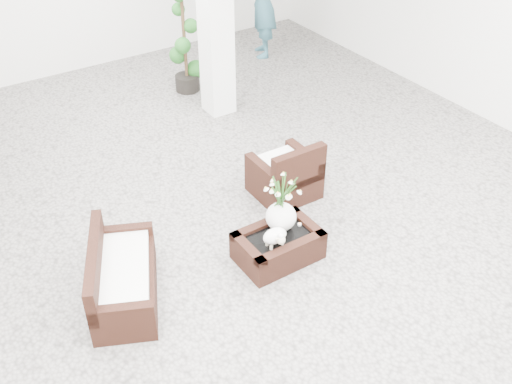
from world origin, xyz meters
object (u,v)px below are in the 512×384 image
coffee_table (278,247)px  loveseat (123,272)px  topiary (185,43)px  armchair (285,168)px

coffee_table → loveseat: loveseat is taller
coffee_table → topiary: bearing=75.1°
armchair → loveseat: 2.49m
coffee_table → armchair: size_ratio=1.14×
coffee_table → loveseat: (-1.65, 0.36, 0.18)m
coffee_table → topiary: size_ratio=0.54×
armchair → loveseat: (-2.41, -0.60, -0.05)m
topiary → loveseat: bearing=-125.6°
coffee_table → topiary: (1.13, 4.25, 0.67)m
armchair → topiary: (0.37, 3.29, 0.43)m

